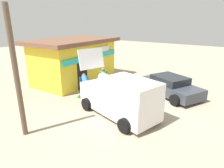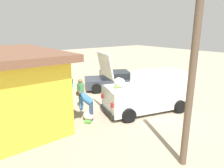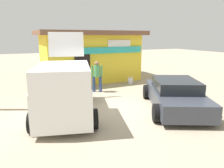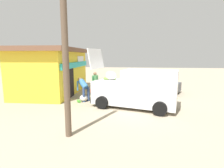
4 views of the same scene
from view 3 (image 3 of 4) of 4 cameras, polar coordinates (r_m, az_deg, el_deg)
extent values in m
plane|color=tan|center=(8.46, -2.37, -6.68)|extent=(60.00, 60.00, 0.00)
cube|color=yellow|center=(13.91, -6.02, 7.10)|extent=(5.93, 3.41, 2.88)
cube|color=#2DB7B2|center=(12.29, -3.34, 9.08)|extent=(5.57, 0.25, 0.36)
cube|color=black|center=(12.07, -7.97, 4.04)|extent=(0.90, 0.08, 2.00)
cube|color=white|center=(12.84, 2.01, 10.55)|extent=(1.50, 0.10, 0.60)
cube|color=brown|center=(13.84, -6.17, 13.59)|extent=(6.63, 4.11, 0.26)
cube|color=white|center=(7.85, -12.48, -2.80)|extent=(2.73, 4.44, 1.16)
cube|color=white|center=(6.89, -13.16, 2.50)|extent=(2.25, 2.91, 0.60)
cube|color=black|center=(5.69, -13.92, -0.02)|extent=(1.42, 0.46, 0.46)
cube|color=white|center=(9.74, -12.32, 10.46)|extent=(1.55, 0.66, 1.08)
ellipsoid|color=silver|center=(8.95, -10.68, 4.35)|extent=(0.49, 0.41, 0.41)
ellipsoid|color=silver|center=(9.07, -11.19, 4.60)|extent=(0.56, 0.46, 0.46)
cylinder|color=olive|center=(9.27, -11.88, 3.71)|extent=(0.25, 0.30, 0.13)
cylinder|color=#6EAA35|center=(8.92, -10.00, 3.43)|extent=(0.29, 0.24, 0.13)
cube|color=black|center=(10.01, -11.73, -2.30)|extent=(1.58, 0.50, 0.16)
cube|color=red|center=(9.95, -15.70, 0.68)|extent=(0.15, 0.09, 0.20)
cube|color=red|center=(9.88, -8.02, 0.96)|extent=(0.15, 0.09, 0.20)
cylinder|color=black|center=(6.79, -20.82, -9.76)|extent=(0.38, 0.67, 0.64)
cylinder|color=black|center=(6.66, -4.86, -9.38)|extent=(0.38, 0.67, 0.64)
cylinder|color=black|center=(9.41, -17.53, -3.22)|extent=(0.38, 0.67, 0.64)
cylinder|color=black|center=(9.32, -6.23, -2.84)|extent=(0.38, 0.67, 0.64)
cube|color=#383D47|center=(8.70, 16.65, -3.44)|extent=(3.39, 4.42, 0.59)
cube|color=#1E2328|center=(8.58, 16.87, -0.19)|extent=(2.26, 2.44, 0.43)
cylinder|color=black|center=(7.26, 11.96, -7.69)|extent=(0.48, 0.66, 0.63)
cylinder|color=black|center=(7.83, 25.96, -7.23)|extent=(0.48, 0.66, 0.63)
cylinder|color=black|center=(9.87, 9.21, -2.06)|extent=(0.48, 0.66, 0.63)
cylinder|color=black|center=(10.29, 19.82, -2.05)|extent=(0.48, 0.66, 0.63)
cylinder|color=navy|center=(10.90, -4.93, -0.04)|extent=(0.15, 0.15, 0.80)
cylinder|color=navy|center=(10.84, -3.16, -0.07)|extent=(0.15, 0.15, 0.80)
cylinder|color=#4C9959|center=(10.74, -4.10, 3.52)|extent=(0.46, 0.46, 0.57)
sphere|color=#8C6647|center=(10.68, -4.14, 5.61)|extent=(0.22, 0.22, 0.22)
cylinder|color=#4C9959|center=(10.77, -5.37, 3.61)|extent=(0.09, 0.09, 0.54)
cylinder|color=#4C9959|center=(10.70, -2.83, 3.58)|extent=(0.09, 0.09, 0.54)
cylinder|color=navy|center=(10.77, -12.36, -0.41)|extent=(0.15, 0.15, 0.82)
cylinder|color=navy|center=(10.64, -10.67, -0.49)|extent=(0.15, 0.15, 0.82)
cylinder|color=#3872B2|center=(10.79, -11.21, 2.87)|extent=(0.66, 0.74, 0.63)
sphere|color=#8C6647|center=(11.04, -10.67, 4.42)|extent=(0.22, 0.22, 0.22)
cylinder|color=#3872B2|center=(11.11, -11.92, 2.62)|extent=(0.09, 0.09, 0.55)
cylinder|color=#3872B2|center=(10.94, -9.58, 2.55)|extent=(0.09, 0.09, 0.55)
ellipsoid|color=silver|center=(10.90, -11.53, -1.39)|extent=(0.60, 0.46, 0.38)
cylinder|color=green|center=(11.06, -13.32, -1.89)|extent=(0.30, 0.28, 0.15)
cylinder|color=olive|center=(10.92, -10.40, -1.99)|extent=(0.19, 0.29, 0.13)
cylinder|color=green|center=(10.97, -10.55, -1.90)|extent=(0.33, 0.21, 0.14)
cylinder|color=silver|center=(12.80, 4.98, 0.94)|extent=(0.31, 0.31, 0.38)
camera|label=1|loc=(6.63, -92.67, 13.70)|focal=31.19mm
camera|label=2|loc=(15.41, -45.04, 13.59)|focal=32.07mm
camera|label=4|loc=(10.52, -69.20, 3.42)|focal=28.09mm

